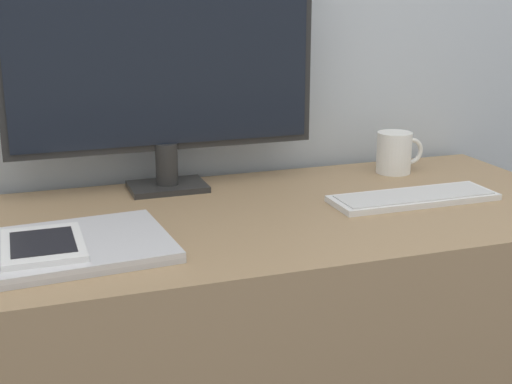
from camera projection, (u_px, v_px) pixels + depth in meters
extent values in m
cube|color=#262626|center=(168.00, 187.00, 1.48)|extent=(0.16, 0.11, 0.01)
cylinder|color=#262626|center=(167.00, 164.00, 1.47)|extent=(0.05, 0.05, 0.09)
cube|color=#262626|center=(162.00, 48.00, 1.41)|extent=(0.63, 0.01, 0.41)
cube|color=black|center=(163.00, 48.00, 1.40)|extent=(0.61, 0.01, 0.39)
cube|color=silver|center=(413.00, 198.00, 1.40)|extent=(0.33, 0.11, 0.01)
cube|color=silver|center=(414.00, 195.00, 1.40)|extent=(0.31, 0.09, 0.00)
cube|color=#BCBCC1|center=(60.00, 251.00, 1.13)|extent=(0.36, 0.26, 0.01)
cube|color=silver|center=(60.00, 246.00, 1.13)|extent=(0.36, 0.26, 0.01)
cube|color=white|center=(43.00, 245.00, 1.10)|extent=(0.12, 0.17, 0.01)
cube|color=black|center=(43.00, 242.00, 1.10)|extent=(0.10, 0.12, 0.00)
cylinder|color=white|center=(394.00, 153.00, 1.61)|extent=(0.08, 0.08, 0.09)
torus|color=white|center=(411.00, 151.00, 1.62)|extent=(0.06, 0.01, 0.06)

